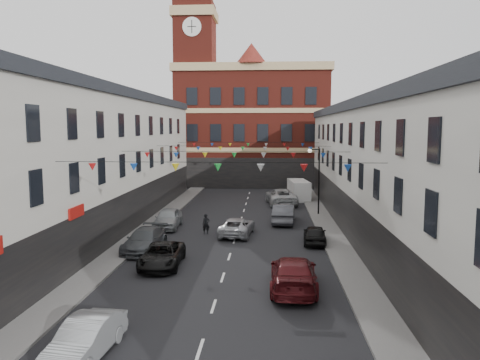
% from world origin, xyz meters
% --- Properties ---
extents(ground, '(160.00, 160.00, 0.00)m').
position_xyz_m(ground, '(0.00, 0.00, 0.00)').
color(ground, black).
rests_on(ground, ground).
extents(pavement_left, '(1.80, 64.00, 0.15)m').
position_xyz_m(pavement_left, '(-6.90, 2.00, 0.07)').
color(pavement_left, '#605E5B').
rests_on(pavement_left, ground).
extents(pavement_right, '(1.80, 64.00, 0.15)m').
position_xyz_m(pavement_right, '(6.90, 2.00, 0.07)').
color(pavement_right, '#605E5B').
rests_on(pavement_right, ground).
extents(terrace_left, '(8.40, 56.00, 10.70)m').
position_xyz_m(terrace_left, '(-11.78, 1.00, 5.35)').
color(terrace_left, beige).
rests_on(terrace_left, ground).
extents(terrace_right, '(8.40, 56.00, 9.70)m').
position_xyz_m(terrace_right, '(11.78, 1.00, 4.85)').
color(terrace_right, beige).
rests_on(terrace_right, ground).
extents(civic_building, '(20.60, 13.30, 18.50)m').
position_xyz_m(civic_building, '(0.00, 37.95, 8.14)').
color(civic_building, maroon).
rests_on(civic_building, ground).
extents(clock_tower, '(5.60, 5.60, 30.00)m').
position_xyz_m(clock_tower, '(-7.50, 35.00, 14.93)').
color(clock_tower, maroon).
rests_on(clock_tower, ground).
extents(distant_hill, '(40.00, 14.00, 10.00)m').
position_xyz_m(distant_hill, '(-4.00, 62.00, 5.00)').
color(distant_hill, '#345226').
rests_on(distant_hill, ground).
extents(street_lamp, '(1.10, 0.36, 6.00)m').
position_xyz_m(street_lamp, '(6.55, 14.00, 3.90)').
color(street_lamp, black).
rests_on(street_lamp, ground).
extents(car_left_b, '(1.78, 4.17, 1.34)m').
position_xyz_m(car_left_b, '(-3.79, -12.85, 0.67)').
color(car_left_b, '#A3A7AA').
rests_on(car_left_b, ground).
extents(car_left_c, '(2.30, 4.72, 1.29)m').
position_xyz_m(car_left_c, '(-3.62, -2.23, 0.65)').
color(car_left_c, black).
rests_on(car_left_c, ground).
extents(car_left_d, '(2.29, 4.96, 1.40)m').
position_xyz_m(car_left_d, '(-5.50, 1.02, 0.70)').
color(car_left_d, '#44484C').
rests_on(car_left_d, ground).
extents(car_left_e, '(1.93, 4.56, 1.54)m').
position_xyz_m(car_left_e, '(-5.50, 7.91, 0.77)').
color(car_left_e, '#9CA1A4').
rests_on(car_left_e, ground).
extents(car_right_c, '(2.39, 5.53, 1.59)m').
position_xyz_m(car_right_c, '(3.60, -5.58, 0.79)').
color(car_right_c, '#4E0F13').
rests_on(car_right_c, ground).
extents(car_right_d, '(1.74, 3.81, 1.27)m').
position_xyz_m(car_right_d, '(5.50, 3.61, 0.63)').
color(car_right_d, black).
rests_on(car_right_d, ground).
extents(car_right_e, '(2.06, 4.94, 1.59)m').
position_xyz_m(car_right_e, '(3.60, 10.42, 0.79)').
color(car_right_e, '#47484E').
rests_on(car_right_e, ground).
extents(car_right_f, '(3.41, 6.20, 1.65)m').
position_xyz_m(car_right_f, '(3.60, 19.85, 0.82)').
color(car_right_f, '#B6B9BB').
rests_on(car_right_f, ground).
extents(moving_car, '(2.62, 4.87, 1.30)m').
position_xyz_m(moving_car, '(0.06, 5.75, 0.65)').
color(moving_car, '#AAACB1').
rests_on(moving_car, ground).
extents(white_van, '(2.38, 4.93, 2.10)m').
position_xyz_m(white_van, '(5.60, 23.29, 1.05)').
color(white_van, silver).
rests_on(white_van, ground).
extents(pedestrian, '(0.62, 0.49, 1.50)m').
position_xyz_m(pedestrian, '(-2.24, 5.99, 0.75)').
color(pedestrian, black).
rests_on(pedestrian, ground).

